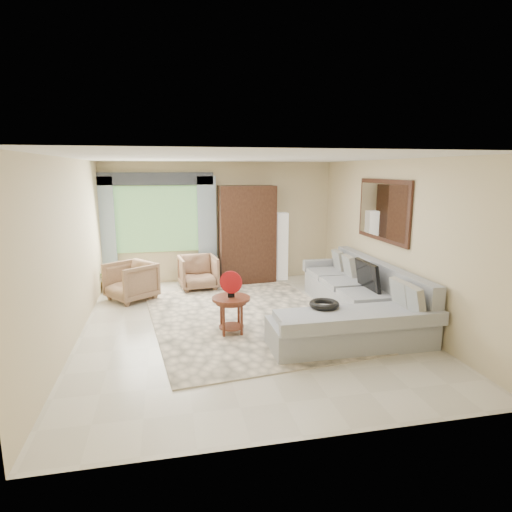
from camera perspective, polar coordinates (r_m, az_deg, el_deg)
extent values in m
plane|color=silver|center=(6.88, -1.45, -9.26)|extent=(6.00, 6.00, 0.00)
cube|color=#FBE5C6|center=(7.17, -1.26, -8.30)|extent=(3.45, 4.33, 0.02)
cube|color=#A4A7AD|center=(7.85, 12.42, -5.35)|extent=(0.90, 2.40, 0.40)
cube|color=#A4A7AD|center=(6.20, 12.55, -9.95)|extent=(2.30, 0.80, 0.40)
cube|color=#A4A7AD|center=(7.54, 16.23, -2.69)|extent=(0.20, 3.20, 0.50)
cube|color=#A4A7AD|center=(8.92, 9.14, -1.16)|extent=(0.90, 0.16, 0.22)
cube|color=#A4A7AD|center=(5.72, 14.55, -8.79)|extent=(2.30, 0.10, 0.18)
cube|color=black|center=(7.28, 14.66, -2.55)|extent=(0.14, 0.74, 0.48)
torus|color=black|center=(6.22, 9.08, -6.38)|extent=(0.43, 0.43, 0.09)
cylinder|color=#451E12|center=(6.39, -3.34, -5.67)|extent=(0.57, 0.57, 0.04)
cylinder|color=#451E12|center=(6.49, -3.31, -8.17)|extent=(0.38, 0.38, 0.52)
cylinder|color=#AC1115|center=(6.32, -3.37, -3.51)|extent=(0.32, 0.16, 0.34)
imported|color=#9A6E54|center=(8.43, -16.36, -3.25)|extent=(1.10, 1.10, 0.72)
imported|color=#88674A|center=(8.93, -7.72, -2.17)|extent=(0.82, 0.84, 0.69)
imported|color=#999999|center=(9.20, -19.04, -2.92)|extent=(0.55, 0.51, 0.50)
cube|color=black|center=(9.32, -1.21, 2.90)|extent=(1.20, 0.55, 2.10)
cube|color=silver|center=(9.60, 3.43, 1.33)|extent=(0.24, 0.24, 1.50)
cube|color=#669E59|center=(9.36, -13.05, 4.81)|extent=(1.80, 0.04, 1.40)
cube|color=#9EB7CC|center=(9.39, -19.41, 2.93)|extent=(0.40, 0.08, 2.30)
cube|color=#9EB7CC|center=(9.34, -6.53, 3.47)|extent=(0.40, 0.08, 2.30)
cube|color=#1E232D|center=(9.24, -13.29, 10.01)|extent=(2.40, 0.12, 0.26)
cube|color=black|center=(7.64, 16.61, 5.84)|extent=(0.04, 1.70, 1.05)
cube|color=white|center=(7.63, 16.45, 5.84)|extent=(0.02, 1.54, 0.90)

